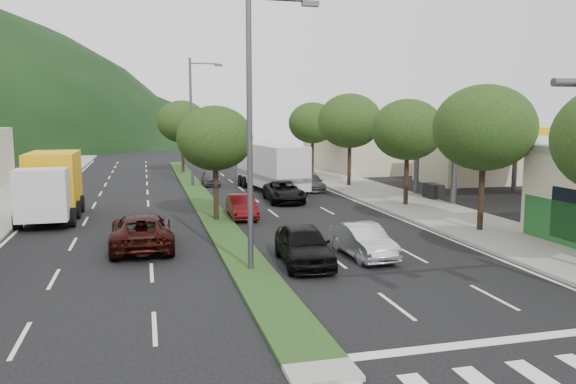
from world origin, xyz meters
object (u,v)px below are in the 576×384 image
object	(u,v)px
tree_r_b	(484,128)
car_queue_d	(284,192)
car_queue_c	(242,207)
car_queue_a	(304,245)
motorhome	(271,166)
suv_maroon	(142,231)
car_queue_e	(211,178)
tree_r_c	(408,130)
tree_med_far	(182,122)
streetlight_mid	(194,116)
tree_r_e	(313,123)
box_truck	(52,188)
tree_med_near	(215,138)
car_queue_b	(311,183)
tree_r_d	(350,121)
streetlight_near	(255,117)
sedan_silver	(363,241)

from	to	relation	value
tree_r_b	car_queue_d	xyz separation A→B (m)	(-6.86, 11.69, -4.36)
tree_r_b	car_queue_c	bearing A→B (deg)	147.52
car_queue_a	motorhome	distance (m)	20.96
car_queue_a	car_queue_c	size ratio (longest dim) A/B	1.15
suv_maroon	car_queue_e	world-z (taller)	suv_maroon
tree_r_c	tree_med_far	distance (m)	26.83
tree_r_b	tree_med_far	world-z (taller)	tree_r_b
tree_r_b	car_queue_e	size ratio (longest dim) A/B	1.98
streetlight_mid	car_queue_e	bearing A→B (deg)	27.89
tree_r_e	box_truck	bearing A→B (deg)	-137.26
box_truck	motorhome	bearing A→B (deg)	-150.40
tree_med_far	box_truck	world-z (taller)	tree_med_far
car_queue_d	tree_med_near	bearing A→B (deg)	-128.97
streetlight_mid	car_queue_b	world-z (taller)	streetlight_mid
tree_r_d	tree_r_c	bearing A→B (deg)	-90.00
car_queue_c	car_queue_e	size ratio (longest dim) A/B	1.10
streetlight_mid	car_queue_c	distance (m)	15.20
tree_med_far	car_queue_c	xyz separation A→B (m)	(1.50, -25.31, -4.37)
streetlight_near	motorhome	xyz separation A→B (m)	(5.29, 21.14, -3.72)
tree_r_b	tree_med_far	xyz separation A→B (m)	(-12.00, 32.00, -0.03)
tree_med_near	suv_maroon	distance (m)	7.53
car_queue_a	sedan_silver	bearing A→B (deg)	14.44
car_queue_b	motorhome	size ratio (longest dim) A/B	0.44
streetlight_mid	suv_maroon	size ratio (longest dim) A/B	1.84
tree_r_b	tree_r_d	world-z (taller)	tree_r_d
suv_maroon	car_queue_a	size ratio (longest dim) A/B	1.22
streetlight_mid	car_queue_e	world-z (taller)	streetlight_mid
streetlight_mid	car_queue_b	distance (m)	10.59
suv_maroon	tree_med_near	bearing A→B (deg)	-126.30
tree_r_c	car_queue_e	xyz separation A→B (m)	(-10.50, 13.69, -4.15)
car_queue_b	car_queue_e	distance (m)	8.59
box_truck	car_queue_c	bearing A→B (deg)	166.59
tree_r_b	suv_maroon	world-z (taller)	tree_r_b
streetlight_mid	car_queue_a	size ratio (longest dim) A/B	2.25
suv_maroon	motorhome	distance (m)	18.97
tree_med_far	streetlight_mid	xyz separation A→B (m)	(0.21, -11.00, 0.58)
car_queue_b	car_queue_d	xyz separation A→B (m)	(-3.35, -5.00, 0.08)
tree_r_b	sedan_silver	world-z (taller)	tree_r_b
car_queue_e	tree_med_far	bearing A→B (deg)	101.24
streetlight_mid	box_truck	xyz separation A→B (m)	(-8.77, -12.00, -3.88)
tree_r_e	tree_med_far	size ratio (longest dim) A/B	0.97
tree_r_d	car_queue_a	distance (m)	24.08
streetlight_mid	car_queue_e	distance (m)	5.20
tree_r_b	suv_maroon	bearing A→B (deg)	177.63
car_queue_a	car_queue_c	xyz separation A→B (m)	(-0.63, 10.20, -0.12)
car_queue_d	tree_med_far	bearing A→B (deg)	107.33
streetlight_near	car_queue_c	world-z (taller)	streetlight_near
car_queue_b	tree_r_e	bearing A→B (deg)	79.00
streetlight_near	car_queue_b	distance (m)	22.83
streetlight_mid	motorhome	world-z (taller)	streetlight_mid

